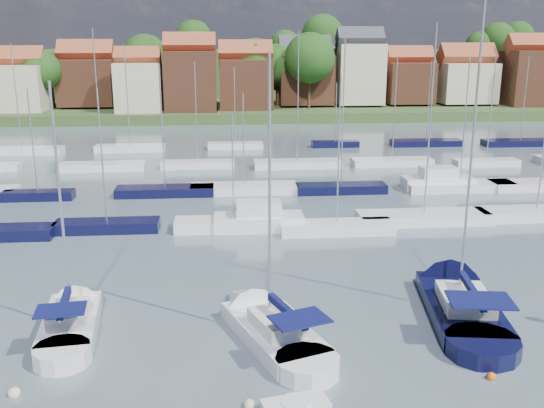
{
  "coord_description": "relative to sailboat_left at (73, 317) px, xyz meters",
  "views": [
    {
      "loc": [
        -8.21,
        -25.43,
        14.31
      ],
      "look_at": [
        -4.78,
        14.0,
        3.66
      ],
      "focal_mm": 40.0,
      "sensor_mm": 36.0,
      "label": 1
    }
  ],
  "objects": [
    {
      "name": "buoy_a",
      "position": [
        -0.92,
        -6.66,
        -0.36
      ],
      "size": [
        0.54,
        0.54,
        0.54
      ],
      "primitive_type": "sphere",
      "color": "beige",
      "rests_on": "ground"
    },
    {
      "name": "far_shore_town",
      "position": [
        18.31,
        128.23,
        4.24
      ],
      "size": [
        212.46,
        90.0,
        22.27
      ],
      "color": "#3C5229",
      "rests_on": "ground"
    },
    {
      "name": "buoy_b",
      "position": [
        8.82,
        -8.33,
        -0.36
      ],
      "size": [
        0.46,
        0.46,
        0.46
      ],
      "primitive_type": "sphere",
      "color": "beige",
      "rests_on": "ground"
    },
    {
      "name": "sailboat_navy",
      "position": [
        20.94,
        0.99,
        -0.02
      ],
      "size": [
        5.59,
        13.78,
        18.46
      ],
      "rotation": [
        0.0,
        0.0,
        1.41
      ],
      "color": "black",
      "rests_on": "ground"
    },
    {
      "name": "buoy_c",
      "position": [
        12.44,
        -6.54,
        -0.36
      ],
      "size": [
        0.51,
        0.51,
        0.51
      ],
      "primitive_type": "sphere",
      "color": "#D85914",
      "rests_on": "ground"
    },
    {
      "name": "sailboat_centre",
      "position": [
        9.89,
        -1.58,
        -0.01
      ],
      "size": [
        6.51,
        11.43,
        15.09
      ],
      "rotation": [
        0.0,
        0.0,
        1.92
      ],
      "color": "silver",
      "rests_on": "ground"
    },
    {
      "name": "buoy_e",
      "position": [
        20.59,
        1.37,
        -0.36
      ],
      "size": [
        0.51,
        0.51,
        0.51
      ],
      "primitive_type": "sphere",
      "color": "#D85914",
      "rests_on": "ground"
    },
    {
      "name": "ground",
      "position": [
        16.08,
        35.56,
        -0.36
      ],
      "size": [
        260.0,
        260.0,
        0.0
      ],
      "primitive_type": "plane",
      "color": "#4F5F6C",
      "rests_on": "ground"
    },
    {
      "name": "tender",
      "position": [
        10.66,
        -8.83,
        -0.14
      ],
      "size": [
        2.86,
        1.77,
        0.57
      ],
      "rotation": [
        0.0,
        0.0,
        0.21
      ],
      "color": "silver",
      "rests_on": "ground"
    },
    {
      "name": "buoy_d",
      "position": [
        19.51,
        -7.16,
        -0.36
      ],
      "size": [
        0.43,
        0.43,
        0.43
      ],
      "primitive_type": "sphere",
      "color": "#D85914",
      "rests_on": "ground"
    },
    {
      "name": "marina_field",
      "position": [
        17.99,
        30.71,
        0.07
      ],
      "size": [
        79.62,
        41.41,
        15.93
      ],
      "color": "silver",
      "rests_on": "ground"
    },
    {
      "name": "sailboat_left",
      "position": [
        0.0,
        0.0,
        0.0
      ],
      "size": [
        3.7,
        10.19,
        13.62
      ],
      "rotation": [
        0.0,
        0.0,
        1.68
      ],
      "color": "silver",
      "rests_on": "ground"
    }
  ]
}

